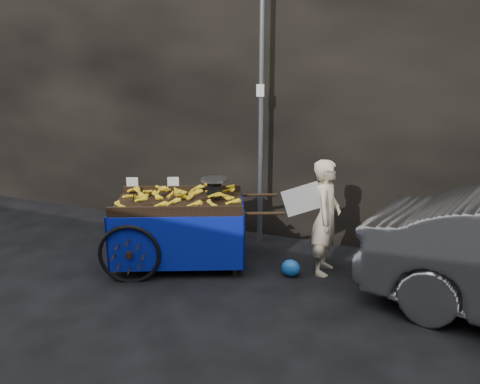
% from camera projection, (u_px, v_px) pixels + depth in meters
% --- Properties ---
extents(ground, '(80.00, 80.00, 0.00)m').
position_uv_depth(ground, '(208.00, 269.00, 6.59)').
color(ground, black).
rests_on(ground, ground).
extents(building_wall, '(13.50, 2.00, 5.00)m').
position_uv_depth(building_wall, '(292.00, 80.00, 8.08)').
color(building_wall, black).
rests_on(building_wall, ground).
extents(street_pole, '(0.12, 0.10, 4.00)m').
position_uv_depth(street_pole, '(261.00, 117.00, 7.09)').
color(street_pole, slate).
rests_on(street_pole, ground).
extents(banana_cart, '(2.69, 2.00, 1.34)m').
position_uv_depth(banana_cart, '(175.00, 208.00, 6.58)').
color(banana_cart, black).
rests_on(banana_cart, ground).
extents(vendor, '(0.76, 0.59, 1.59)m').
position_uv_depth(vendor, '(326.00, 217.00, 6.29)').
color(vendor, beige).
rests_on(vendor, ground).
extents(plastic_bag, '(0.26, 0.21, 0.23)m').
position_uv_depth(plastic_bag, '(291.00, 268.00, 6.34)').
color(plastic_bag, blue).
rests_on(plastic_bag, ground).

